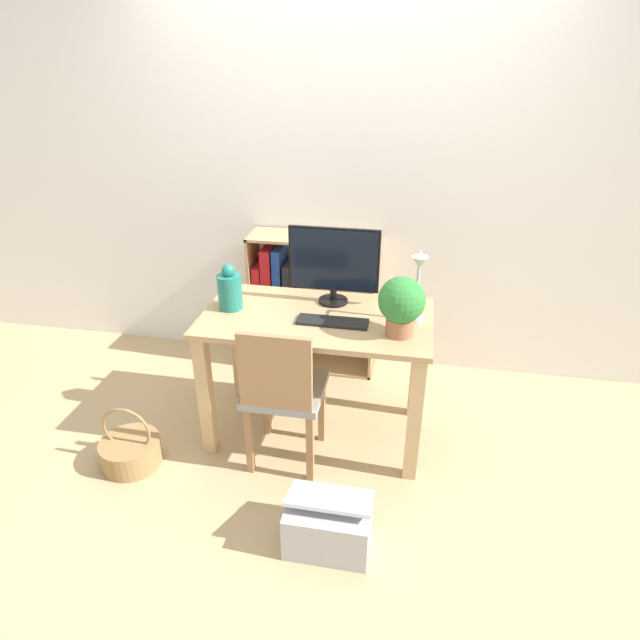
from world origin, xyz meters
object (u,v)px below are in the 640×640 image
at_px(desk_lamp, 418,282).
at_px(basket, 131,450).
at_px(keyboard, 333,322).
at_px(vase, 230,290).
at_px(storage_box, 328,524).
at_px(chair, 282,390).
at_px(potted_plant, 401,304).
at_px(bookshelf, 290,305).
at_px(monitor, 334,262).

relative_size(desk_lamp, basket, 1.06).
height_order(keyboard, desk_lamp, desk_lamp).
xyz_separation_m(vase, storage_box, (0.68, -0.80, -0.75)).
xyz_separation_m(keyboard, chair, (-0.22, -0.23, -0.30)).
bearing_deg(desk_lamp, keyboard, -171.60).
relative_size(vase, basket, 0.70).
xyz_separation_m(potted_plant, bookshelf, (-0.77, 0.85, -0.48)).
bearing_deg(potted_plant, monitor, 141.19).
bearing_deg(vase, storage_box, -49.49).
relative_size(potted_plant, chair, 0.35).
distance_m(monitor, desk_lamp, 0.49).
height_order(vase, desk_lamp, desk_lamp).
bearing_deg(monitor, bookshelf, 125.51).
height_order(vase, potted_plant, potted_plant).
distance_m(vase, chair, 0.61).
relative_size(vase, desk_lamp, 0.66).
bearing_deg(basket, monitor, 32.77).
height_order(vase, storage_box, vase).
height_order(desk_lamp, storage_box, desk_lamp).
bearing_deg(keyboard, vase, 172.61).
relative_size(keyboard, chair, 0.43).
height_order(monitor, vase, monitor).
distance_m(desk_lamp, storage_box, 1.21).
bearing_deg(basket, keyboard, 20.60).
height_order(chair, storage_box, chair).
distance_m(desk_lamp, bookshelf, 1.24).
bearing_deg(potted_plant, basket, -166.32).
distance_m(potted_plant, storage_box, 1.07).
bearing_deg(bookshelf, vase, -101.55).
bearing_deg(monitor, desk_lamp, -23.09).
height_order(chair, basket, chair).
bearing_deg(keyboard, storage_box, -81.48).
height_order(vase, basket, vase).
xyz_separation_m(vase, bookshelf, (0.15, 0.72, -0.42)).
bearing_deg(potted_plant, vase, 172.05).
xyz_separation_m(monitor, potted_plant, (0.38, -0.31, -0.07)).
bearing_deg(vase, chair, -40.60).
distance_m(vase, basket, 1.03).
bearing_deg(basket, bookshelf, 62.65).
relative_size(potted_plant, storage_box, 0.78).
bearing_deg(bookshelf, basket, -117.35).
bearing_deg(desk_lamp, potted_plant, -121.23).
bearing_deg(chair, bookshelf, 103.60).
xyz_separation_m(chair, storage_box, (0.33, -0.49, -0.35)).
bearing_deg(bookshelf, potted_plant, -47.84).
relative_size(monitor, potted_plant, 1.64).
xyz_separation_m(bookshelf, storage_box, (0.53, -1.52, -0.33)).
relative_size(keyboard, basket, 1.02).
distance_m(keyboard, vase, 0.59).
bearing_deg(desk_lamp, vase, 179.24).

